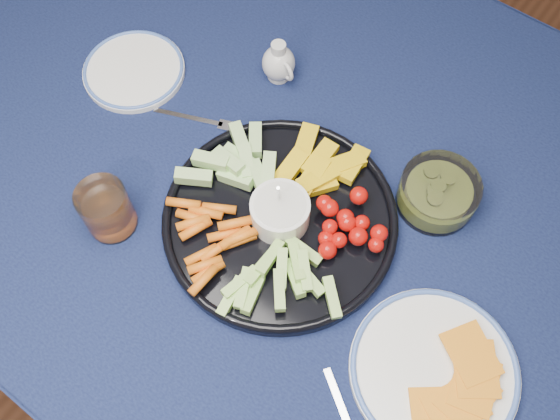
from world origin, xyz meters
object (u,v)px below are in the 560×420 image
Objects in this scene: dining_table at (308,202)px; cheese_plate at (435,370)px; side_plate_extra at (134,70)px; juice_tumbler at (107,211)px; creamer_pitcher at (279,63)px; pickle_bowl at (438,194)px; crudite_platter at (279,217)px.

cheese_plate is at bearing -25.97° from dining_table.
juice_tumbler is at bearing -53.80° from side_plate_extra.
juice_tumbler is at bearing -128.58° from dining_table.
creamer_pitcher is at bearing 148.98° from cheese_plate.
creamer_pitcher is 0.26m from side_plate_extra.
creamer_pitcher is 0.39m from juice_tumbler.
cheese_plate reaches higher than side_plate_extra.
cheese_plate is (0.13, -0.24, -0.01)m from pickle_bowl.
creamer_pitcher is 0.65× the size of pickle_bowl.
side_plate_extra is at bearing -145.10° from creamer_pitcher.
crudite_platter is 1.54× the size of cheese_plate.
crudite_platter is 2.95× the size of pickle_bowl.
cheese_plate is at bearing -10.54° from crudite_platter.
creamer_pitcher is (-0.17, 0.23, 0.01)m from crudite_platter.
cheese_plate is 0.53m from juice_tumbler.
juice_tumbler is (-0.21, -0.15, 0.02)m from crudite_platter.
creamer_pitcher is at bearing 84.71° from juice_tumbler.
side_plate_extra is (-0.21, -0.15, -0.03)m from creamer_pitcher.
pickle_bowl is 0.51m from juice_tumbler.
creamer_pitcher reaches higher than dining_table.
crudite_platter is at bearing -53.50° from creamer_pitcher.
pickle_bowl is at bearing 45.03° from crudite_platter.
crudite_platter reaches higher than creamer_pitcher.
juice_tumbler is (-0.20, -0.25, 0.13)m from dining_table.
juice_tumbler is (-0.39, -0.33, 0.01)m from pickle_bowl.
dining_table is at bearing -156.64° from pickle_bowl.
pickle_bowl is at bearing 40.68° from juice_tumbler.
pickle_bowl is at bearing 23.36° from dining_table.
creamer_pitcher is 0.45× the size of side_plate_extra.
creamer_pitcher is at bearing 34.90° from side_plate_extra.
creamer_pitcher reaches higher than side_plate_extra.
pickle_bowl is 0.52× the size of cheese_plate.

